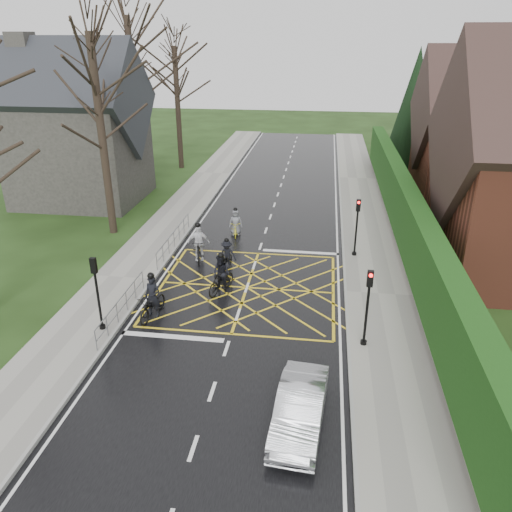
% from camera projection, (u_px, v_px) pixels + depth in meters
% --- Properties ---
extents(ground, '(120.00, 120.00, 0.00)m').
position_uv_depth(ground, '(247.00, 288.00, 23.28)').
color(ground, black).
rests_on(ground, ground).
extents(road, '(9.00, 80.00, 0.01)m').
position_uv_depth(road, '(247.00, 288.00, 23.28)').
color(road, black).
rests_on(road, ground).
extents(sidewalk_right, '(3.00, 80.00, 0.15)m').
position_uv_depth(sidewalk_right, '(378.00, 295.00, 22.50)').
color(sidewalk_right, gray).
rests_on(sidewalk_right, ground).
extents(sidewalk_left, '(3.00, 80.00, 0.15)m').
position_uv_depth(sidewalk_left, '(124.00, 278.00, 24.00)').
color(sidewalk_left, gray).
rests_on(sidewalk_left, ground).
extents(stone_wall, '(0.50, 38.00, 0.70)m').
position_uv_depth(stone_wall, '(402.00, 241.00, 27.61)').
color(stone_wall, slate).
rests_on(stone_wall, ground).
extents(hedge, '(0.90, 38.00, 2.80)m').
position_uv_depth(hedge, '(405.00, 211.00, 26.89)').
color(hedge, '#173D10').
rests_on(hedge, stone_wall).
extents(house_far, '(9.80, 8.80, 10.30)m').
position_uv_depth(house_far, '(486.00, 132.00, 35.97)').
color(house_far, brown).
rests_on(house_far, ground).
extents(conifer, '(4.60, 4.60, 10.00)m').
position_uv_depth(conifer, '(414.00, 108.00, 43.45)').
color(conifer, black).
rests_on(conifer, ground).
extents(church, '(8.80, 7.80, 11.00)m').
position_uv_depth(church, '(77.00, 129.00, 33.84)').
color(church, '#2D2B28').
rests_on(church, ground).
extents(tree_near, '(9.24, 9.24, 11.44)m').
position_uv_depth(tree_near, '(97.00, 94.00, 26.63)').
color(tree_near, black).
rests_on(tree_near, ground).
extents(tree_mid, '(10.08, 10.08, 12.48)m').
position_uv_depth(tree_mid, '(132.00, 70.00, 33.70)').
color(tree_mid, black).
rests_on(tree_mid, ground).
extents(tree_far, '(8.40, 8.40, 10.40)m').
position_uv_depth(tree_far, '(176.00, 82.00, 41.44)').
color(tree_far, black).
rests_on(tree_far, ground).
extents(railing_south, '(0.05, 5.04, 1.03)m').
position_uv_depth(railing_south, '(121.00, 303.00, 20.38)').
color(railing_south, slate).
rests_on(railing_south, ground).
extents(railing_north, '(0.05, 6.04, 1.03)m').
position_uv_depth(railing_north, '(174.00, 236.00, 27.17)').
color(railing_north, slate).
rests_on(railing_north, ground).
extents(traffic_light_ne, '(0.24, 0.31, 3.21)m').
position_uv_depth(traffic_light_ne, '(356.00, 228.00, 25.77)').
color(traffic_light_ne, black).
rests_on(traffic_light_ne, ground).
extents(traffic_light_se, '(0.24, 0.31, 3.21)m').
position_uv_depth(traffic_light_se, '(367.00, 309.00, 18.17)').
color(traffic_light_se, black).
rests_on(traffic_light_se, ground).
extents(traffic_light_sw, '(0.24, 0.31, 3.21)m').
position_uv_depth(traffic_light_sw, '(98.00, 295.00, 19.18)').
color(traffic_light_sw, black).
rests_on(traffic_light_sw, ground).
extents(cyclist_rear, '(1.06, 2.16, 2.01)m').
position_uv_depth(cyclist_rear, '(153.00, 303.00, 20.63)').
color(cyclist_rear, black).
rests_on(cyclist_rear, ground).
extents(cyclist_back, '(1.27, 2.00, 1.95)m').
position_uv_depth(cyclist_back, '(221.00, 277.00, 22.61)').
color(cyclist_back, black).
rests_on(cyclist_back, ground).
extents(cyclist_mid, '(1.04, 1.76, 1.66)m').
position_uv_depth(cyclist_mid, '(227.00, 258.00, 24.91)').
color(cyclist_mid, black).
rests_on(cyclist_mid, ground).
extents(cyclist_front, '(1.20, 2.17, 2.09)m').
position_uv_depth(cyclist_front, '(198.00, 247.00, 25.80)').
color(cyclist_front, black).
rests_on(cyclist_front, ground).
extents(cyclist_lead, '(0.91, 1.80, 1.68)m').
position_uv_depth(cyclist_lead, '(235.00, 226.00, 29.18)').
color(cyclist_lead, gold).
rests_on(cyclist_lead, ground).
extents(car, '(1.69, 4.04, 1.30)m').
position_uv_depth(car, '(300.00, 408.00, 14.81)').
color(car, silver).
rests_on(car, ground).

